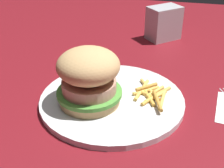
% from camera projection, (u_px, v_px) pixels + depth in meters
% --- Properties ---
extents(ground_plane, '(1.60, 1.60, 0.00)m').
position_uv_depth(ground_plane, '(125.00, 109.00, 0.57)').
color(ground_plane, maroon).
extents(plate, '(0.28, 0.28, 0.01)m').
position_uv_depth(plate, '(112.00, 100.00, 0.59)').
color(plate, silver).
rests_on(plate, ground_plane).
extents(sandwich, '(0.12, 0.12, 0.11)m').
position_uv_depth(sandwich, '(89.00, 77.00, 0.55)').
color(sandwich, tan).
rests_on(sandwich, plate).
extents(fries_pile, '(0.12, 0.07, 0.01)m').
position_uv_depth(fries_pile, '(152.00, 94.00, 0.59)').
color(fries_pile, '#E5B251').
rests_on(fries_pile, plate).
extents(napkin_dispenser, '(0.11, 0.11, 0.09)m').
position_uv_depth(napkin_dispenser, '(164.00, 23.00, 0.86)').
color(napkin_dispenser, '#B7BABF').
rests_on(napkin_dispenser, ground_plane).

